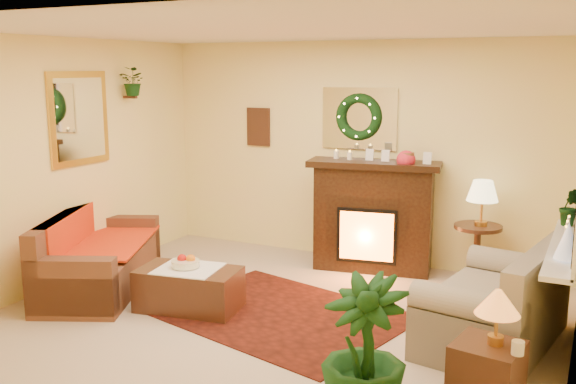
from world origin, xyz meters
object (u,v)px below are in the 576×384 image
at_px(sofa, 100,248).
at_px(end_table_square, 486,378).
at_px(side_table_round, 477,255).
at_px(fireplace, 373,223).
at_px(coffee_table, 189,288).
at_px(loveseat, 494,295).

distance_m(sofa, end_table_square, 4.15).
bearing_deg(side_table_round, fireplace, -179.53).
height_order(fireplace, side_table_round, fireplace).
relative_size(fireplace, end_table_square, 2.55).
bearing_deg(coffee_table, end_table_square, -23.10).
bearing_deg(coffee_table, fireplace, 50.29).
bearing_deg(coffee_table, sofa, 165.92).
bearing_deg(sofa, coffee_table, -29.63).
xyz_separation_m(loveseat, coffee_table, (-2.73, -0.50, -0.21)).
height_order(sofa, coffee_table, sofa).
relative_size(sofa, side_table_round, 2.88).
height_order(loveseat, end_table_square, loveseat).
distance_m(side_table_round, coffee_table, 3.05).
bearing_deg(end_table_square, coffee_table, 165.99).
relative_size(side_table_round, coffee_table, 0.68).
height_order(fireplace, end_table_square, fireplace).
distance_m(side_table_round, end_table_square, 2.75).
relative_size(sofa, fireplace, 1.44).
bearing_deg(sofa, fireplace, 13.73).
height_order(sofa, end_table_square, sofa).
bearing_deg(fireplace, loveseat, -52.74).
bearing_deg(loveseat, end_table_square, -73.30).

